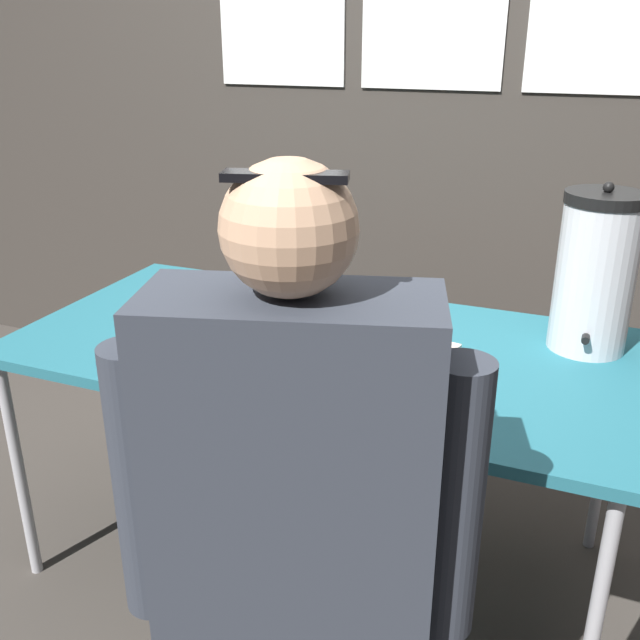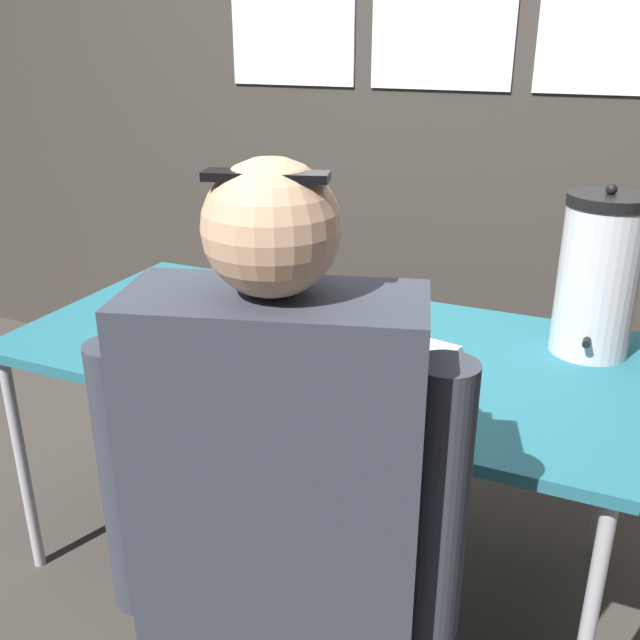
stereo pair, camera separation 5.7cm
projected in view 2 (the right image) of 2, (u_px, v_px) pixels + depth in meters
ground_plane at (319, 557)px, 2.15m from camera, size 12.00×12.00×0.00m
back_wall at (444, 61)px, 2.57m from camera, size 6.00×0.11×2.74m
folding_table at (319, 354)px, 1.90m from camera, size 1.59×0.82×0.71m
donut_box at (316, 331)px, 1.88m from camera, size 0.71×0.41×0.05m
coffee_urn at (598, 275)px, 1.75m from camera, size 0.20×0.22×0.43m
cell_phone at (129, 353)px, 1.80m from camera, size 0.10×0.16×0.01m
person_seated at (280, 565)px, 1.22m from camera, size 0.59×0.34×1.31m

